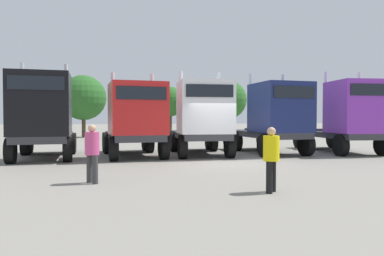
% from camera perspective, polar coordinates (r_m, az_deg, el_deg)
% --- Properties ---
extents(ground, '(200.00, 200.00, 0.00)m').
position_cam_1_polar(ground, '(15.10, 5.23, -5.49)').
color(ground, gray).
extents(semi_truck_black, '(2.89, 5.97, 4.36)m').
position_cam_1_polar(semi_truck_black, '(17.46, -22.15, 1.88)').
color(semi_truck_black, '#333338').
rests_on(semi_truck_black, ground).
extents(semi_truck_red, '(3.05, 6.01, 4.02)m').
position_cam_1_polar(semi_truck_red, '(17.30, -8.78, 1.45)').
color(semi_truck_red, '#333338').
rests_on(semi_truck_red, ground).
extents(semi_truck_white, '(2.85, 6.12, 4.16)m').
position_cam_1_polar(semi_truck_white, '(17.84, 1.57, 1.59)').
color(semi_truck_white, '#333338').
rests_on(semi_truck_white, ground).
extents(semi_truck_navy, '(2.93, 6.04, 4.16)m').
position_cam_1_polar(semi_truck_navy, '(19.12, 12.66, 1.66)').
color(semi_truck_navy, '#333338').
rests_on(semi_truck_navy, ground).
extents(semi_truck_purple, '(3.01, 6.27, 4.30)m').
position_cam_1_polar(semi_truck_purple, '(20.66, 23.22, 1.64)').
color(semi_truck_purple, '#333338').
rests_on(semi_truck_purple, ground).
extents(visitor_in_hivis, '(0.56, 0.56, 1.63)m').
position_cam_1_polar(visitor_in_hivis, '(9.35, 12.17, -4.09)').
color(visitor_in_hivis, black).
rests_on(visitor_in_hivis, ground).
extents(visitor_with_camera, '(0.56, 0.56, 1.67)m').
position_cam_1_polar(visitor_with_camera, '(10.79, -15.22, -3.20)').
color(visitor_with_camera, '#363636').
rests_on(visitor_with_camera, ground).
extents(oak_far_left, '(4.28, 4.28, 5.92)m').
position_cam_1_polar(oak_far_left, '(36.54, -16.47, 4.52)').
color(oak_far_left, '#4C3823').
rests_on(oak_far_left, ground).
extents(oak_far_centre, '(2.92, 2.92, 4.91)m').
position_cam_1_polar(oak_far_centre, '(36.06, -3.42, 4.07)').
color(oak_far_centre, '#4C3823').
rests_on(oak_far_centre, ground).
extents(oak_far_right, '(3.66, 3.66, 5.40)m').
position_cam_1_polar(oak_far_right, '(34.90, 5.50, 4.37)').
color(oak_far_right, '#4C3823').
rests_on(oak_far_right, ground).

